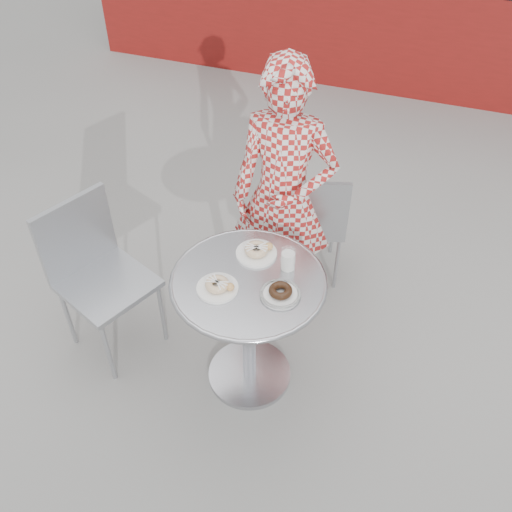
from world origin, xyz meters
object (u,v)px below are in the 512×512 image
(plate_far, at_px, (257,251))
(plate_near, at_px, (218,286))
(chair_far, at_px, (309,241))
(plate_checker, at_px, (280,293))
(bistro_table, at_px, (249,306))
(chair_left, at_px, (112,307))
(seated_person, at_px, (284,198))
(milk_cup, at_px, (288,260))

(plate_far, height_order, plate_near, plate_far)
(chair_far, relative_size, plate_checker, 4.38)
(bistro_table, bearing_deg, chair_left, -178.90)
(seated_person, distance_m, plate_far, 0.45)
(chair_far, relative_size, milk_cup, 7.33)
(seated_person, relative_size, plate_checker, 8.31)
(bistro_table, relative_size, chair_far, 0.92)
(plate_near, relative_size, milk_cup, 1.72)
(bistro_table, relative_size, chair_left, 0.82)
(plate_near, distance_m, milk_cup, 0.36)
(plate_near, bearing_deg, seated_person, 83.39)
(chair_far, xyz_separation_m, milk_cup, (0.08, -0.79, 0.56))
(chair_far, height_order, plate_near, chair_far)
(plate_checker, height_order, milk_cup, milk_cup)
(bistro_table, relative_size, plate_checker, 4.02)
(chair_left, relative_size, seated_person, 0.59)
(chair_far, height_order, chair_left, chair_left)
(chair_far, distance_m, plate_checker, 1.11)
(plate_far, bearing_deg, plate_checker, -49.45)
(chair_far, distance_m, chair_left, 1.30)
(bistro_table, relative_size, seated_person, 0.48)
(chair_far, distance_m, plate_far, 0.92)
(chair_far, xyz_separation_m, plate_far, (-0.09, -0.75, 0.53))
(plate_checker, bearing_deg, chair_far, 96.11)
(chair_far, height_order, seated_person, seated_person)
(chair_left, xyz_separation_m, plate_checker, (0.99, -0.03, 0.49))
(chair_left, relative_size, plate_near, 4.73)
(bistro_table, bearing_deg, plate_far, 96.56)
(plate_far, bearing_deg, chair_left, -166.10)
(chair_far, distance_m, milk_cup, 0.97)
(seated_person, relative_size, plate_far, 7.76)
(chair_left, distance_m, plate_near, 0.87)
(bistro_table, relative_size, plate_far, 3.75)
(seated_person, distance_m, plate_checker, 0.70)
(plate_checker, bearing_deg, plate_near, -168.01)
(chair_left, xyz_separation_m, plate_near, (0.71, -0.09, 0.50))
(plate_far, xyz_separation_m, plate_near, (-0.09, -0.29, -0.00))
(plate_far, distance_m, milk_cup, 0.18)
(plate_near, bearing_deg, chair_far, 80.24)
(bistro_table, distance_m, plate_near, 0.26)
(plate_far, bearing_deg, plate_near, -107.31)
(chair_far, distance_m, plate_near, 1.18)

